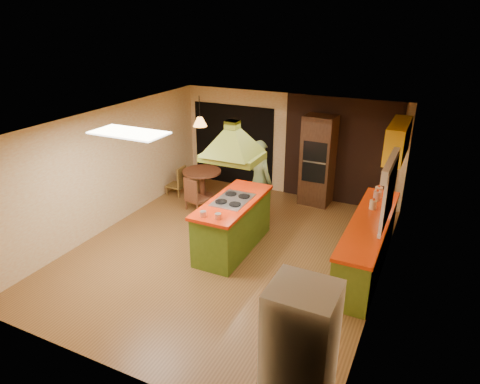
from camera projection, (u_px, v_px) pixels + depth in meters
The scene contains 21 objects.
ground at pixel (228, 251), 8.18m from camera, with size 6.50×6.50×0.00m, color brown.
room_walls at pixel (228, 191), 7.70m from camera, with size 5.50×6.50×6.50m.
ceiling_plane at pixel (227, 123), 7.22m from camera, with size 6.50×6.50×0.00m, color silver.
brick_panel at pixel (339, 152), 9.89m from camera, with size 2.64×0.03×2.50m, color #381E14.
nook_opening at pixel (233, 145), 11.06m from camera, with size 2.20×0.03×2.10m, color black.
right_counter at pixel (367, 244), 7.52m from camera, with size 0.62×3.05×0.92m.
upper_cabinets at pixel (398, 140), 8.23m from camera, with size 0.34×1.40×0.70m, color yellow.
window_right at pixel (390, 180), 6.75m from camera, with size 0.12×1.35×1.06m.
fluor_panel at pixel (129, 133), 6.67m from camera, with size 1.20×0.60×0.03m, color white.
kitchen_island at pixel (233, 224), 8.12m from camera, with size 0.83×2.03×1.02m.
range_hood at pixel (232, 135), 7.45m from camera, with size 1.03×0.74×0.79m.
man at pixel (259, 181), 9.12m from camera, with size 0.66×0.43×1.80m, color #4D592F.
refrigerator at pixel (300, 354), 4.56m from camera, with size 0.70×0.66×1.69m, color white.
wall_oven at pixel (318, 161), 9.89m from camera, with size 0.73×0.64×2.12m.
dining_table at pixel (202, 179), 10.40m from camera, with size 0.93×0.93×0.70m.
chair_left at pixel (176, 180), 10.64m from camera, with size 0.41×0.41×0.74m, color brown, non-canonical shape.
chair_near at pixel (197, 193), 9.79m from camera, with size 0.44×0.44×0.80m, color brown, non-canonical shape.
pendant_lamp at pixel (200, 122), 9.86m from camera, with size 0.33×0.33×0.21m, color #FF9E3F.
canister_large at pixel (378, 192), 8.23m from camera, with size 0.14×0.14×0.21m, color beige.
canister_medium at pixel (377, 196), 8.09m from camera, with size 0.13×0.13×0.19m, color beige.
canister_small at pixel (373, 205), 7.74m from camera, with size 0.13×0.13×0.17m, color beige.
Camera 1 is at (3.28, -6.31, 4.20)m, focal length 32.00 mm.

